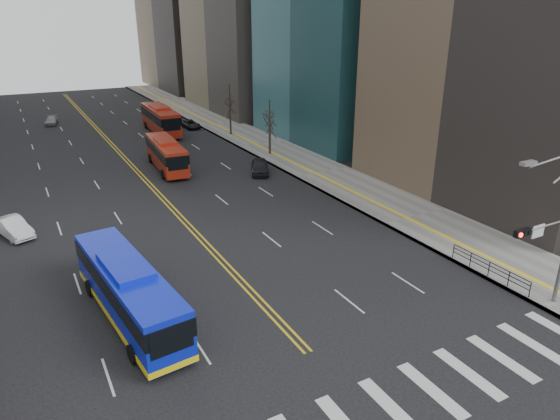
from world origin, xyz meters
name	(u,v)px	position (x,y,z in m)	size (l,w,h in m)	color
ground	(370,418)	(0.00, 0.00, 0.00)	(220.00, 220.00, 0.00)	black
sidewalk_right	(263,144)	(17.50, 45.00, 0.07)	(7.00, 130.00, 0.15)	gray
crosswalk	(370,418)	(0.00, 0.00, 0.01)	(26.70, 4.00, 0.01)	silver
centerline	(111,144)	(0.00, 55.00, 0.01)	(0.55, 100.00, 0.01)	gold
signal_mast	(554,233)	(13.77, 2.00, 4.86)	(5.37, 0.37, 9.39)	slate
pedestrian_railing	(489,267)	(14.30, 6.00, 0.82)	(0.06, 6.06, 1.02)	black
street_trees	(67,148)	(-7.18, 34.55, 4.87)	(35.20, 47.20, 7.60)	black
blue_bus	(129,290)	(-7.14, 12.43, 1.83)	(3.81, 12.20, 3.50)	#0D1FCD
red_bus_near	(166,153)	(3.18, 39.98, 1.88)	(3.22, 10.71, 3.37)	#A92512
red_bus_far	(160,118)	(7.77, 58.16, 2.13)	(3.36, 12.28, 3.84)	#A92512
car_white	(13,227)	(-12.50, 28.09, 0.73)	(1.55, 4.44, 1.46)	white
car_dark_mid	(260,166)	(11.45, 33.63, 0.77)	(1.81, 4.50, 1.53)	black
car_silver	(51,121)	(-5.63, 72.09, 0.60)	(1.68, 4.13, 1.20)	gray
car_dark_far	(190,124)	(12.50, 59.21, 0.60)	(2.00, 4.35, 1.21)	black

